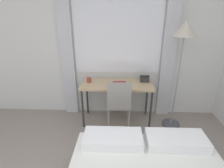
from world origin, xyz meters
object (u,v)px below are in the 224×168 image
object	(u,v)px
book	(120,83)
mug	(89,80)
desk	(117,87)
telephone	(144,79)
desk_chair	(119,102)
standing_lamp	(183,41)

from	to	relation	value
book	mug	xyz separation A→B (m)	(-0.54, 0.08, 0.03)
desk	telephone	world-z (taller)	telephone
mug	telephone	bearing A→B (deg)	4.45
desk_chair	book	world-z (taller)	desk_chair
telephone	mug	size ratio (longest dim) A/B	2.08
desk_chair	telephone	xyz separation A→B (m)	(0.45, 0.35, 0.28)
telephone	book	bearing A→B (deg)	-160.69
standing_lamp	desk_chair	bearing A→B (deg)	-172.00
desk	standing_lamp	distance (m)	1.28
standing_lamp	book	size ratio (longest dim) A/B	7.36
desk	standing_lamp	bearing A→B (deg)	-6.14
desk	standing_lamp	world-z (taller)	standing_lamp
desk_chair	desk	bearing A→B (deg)	96.55
book	desk_chair	bearing A→B (deg)	-92.64
standing_lamp	book	world-z (taller)	standing_lamp
desk_chair	mug	bearing A→B (deg)	150.00
desk_chair	standing_lamp	distance (m)	1.37
book	mug	size ratio (longest dim) A/B	2.98
standing_lamp	mug	bearing A→B (deg)	174.40
standing_lamp	mug	xyz separation A→B (m)	(-1.48, 0.15, -0.70)
desk_chair	mug	xyz separation A→B (m)	(-0.53, 0.28, 0.27)
standing_lamp	telephone	distance (m)	0.89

